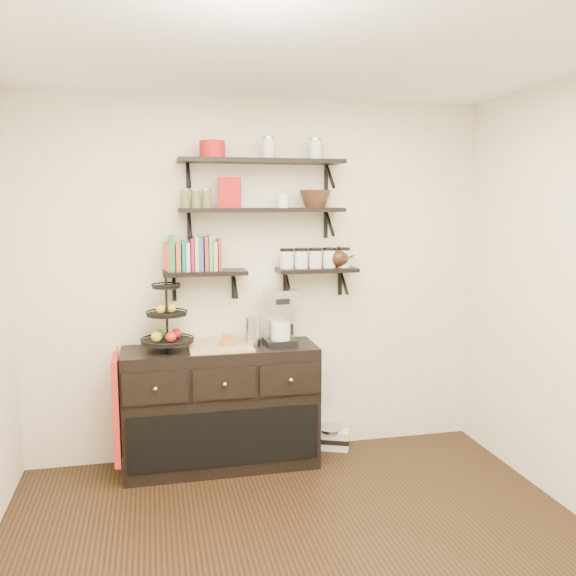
{
  "coord_description": "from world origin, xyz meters",
  "views": [
    {
      "loc": [
        -0.8,
        -2.78,
        1.95
      ],
      "look_at": [
        0.09,
        1.15,
        1.37
      ],
      "focal_mm": 38.0,
      "sensor_mm": 36.0,
      "label": 1
    }
  ],
  "objects": [
    {
      "name": "shelf_low_right",
      "position": [
        0.42,
        1.63,
        1.43
      ],
      "size": [
        0.6,
        0.25,
        0.23
      ],
      "color": "black",
      "rests_on": "back_wall"
    },
    {
      "name": "glass_canisters",
      "position": [
        0.41,
        1.63,
        1.51
      ],
      "size": [
        0.54,
        0.1,
        0.13
      ],
      "color": "silver",
      "rests_on": "shelf_low_right"
    },
    {
      "name": "thermal_carafe",
      "position": [
        -0.09,
        1.49,
        1.01
      ],
      "size": [
        0.11,
        0.11,
        0.22
      ],
      "primitive_type": "cylinder",
      "color": "silver",
      "rests_on": "sideboard"
    },
    {
      "name": "shelf_top",
      "position": [
        0.0,
        1.62,
        2.23
      ],
      "size": [
        1.2,
        0.27,
        0.23
      ],
      "color": "black",
      "rests_on": "back_wall"
    },
    {
      "name": "fruit_stand",
      "position": [
        -0.7,
        1.52,
        1.09
      ],
      "size": [
        0.37,
        0.37,
        0.54
      ],
      "rotation": [
        0.0,
        0.0,
        -0.02
      ],
      "color": "black",
      "rests_on": "sideboard"
    },
    {
      "name": "cookbooks",
      "position": [
        -0.47,
        1.63,
        1.57
      ],
      "size": [
        0.43,
        0.15,
        0.26
      ],
      "color": "#B83112",
      "rests_on": "shelf_low_left"
    },
    {
      "name": "shelf_mid",
      "position": [
        0.0,
        1.62,
        1.88
      ],
      "size": [
        1.2,
        0.27,
        0.23
      ],
      "color": "black",
      "rests_on": "back_wall"
    },
    {
      "name": "walnut_bowl",
      "position": [
        0.4,
        1.61,
        1.96
      ],
      "size": [
        0.24,
        0.24,
        0.13
      ],
      "primitive_type": null,
      "color": "black",
      "rests_on": "shelf_mid"
    },
    {
      "name": "ceiling",
      "position": [
        0.0,
        0.0,
        2.7
      ],
      "size": [
        3.5,
        3.5,
        0.02
      ],
      "primitive_type": "cube",
      "color": "white",
      "rests_on": "back_wall"
    },
    {
      "name": "sideboard",
      "position": [
        -0.33,
        1.51,
        0.45
      ],
      "size": [
        1.4,
        0.5,
        0.92
      ],
      "color": "black",
      "rests_on": "floor"
    },
    {
      "name": "teapot",
      "position": [
        0.59,
        1.63,
        1.53
      ],
      "size": [
        0.25,
        0.21,
        0.16
      ],
      "primitive_type": null,
      "rotation": [
        0.0,
        0.0,
        -0.24
      ],
      "color": "#33190F",
      "rests_on": "shelf_low_right"
    },
    {
      "name": "back_wall",
      "position": [
        0.0,
        1.75,
        1.35
      ],
      "size": [
        3.5,
        0.02,
        2.7
      ],
      "primitive_type": "cube",
      "color": "#F2EACD",
      "rests_on": "ground"
    },
    {
      "name": "recipe_box",
      "position": [
        -0.23,
        1.61,
        2.01
      ],
      "size": [
        0.17,
        0.09,
        0.22
      ],
      "primitive_type": "cube",
      "rotation": [
        0.0,
        0.0,
        -0.23
      ],
      "color": "#AA1413",
      "rests_on": "shelf_mid"
    },
    {
      "name": "coffee_maker",
      "position": [
        0.11,
        1.54,
        1.1
      ],
      "size": [
        0.23,
        0.22,
        0.41
      ],
      "rotation": [
        0.0,
        0.0,
        0.05
      ],
      "color": "black",
      "rests_on": "sideboard"
    },
    {
      "name": "red_pot",
      "position": [
        -0.35,
        1.61,
        2.31
      ],
      "size": [
        0.18,
        0.18,
        0.12
      ],
      "primitive_type": "cylinder",
      "color": "#AA1413",
      "rests_on": "shelf_top"
    },
    {
      "name": "ramekins",
      "position": [
        0.16,
        1.61,
        1.95
      ],
      "size": [
        0.09,
        0.09,
        0.1
      ],
      "primitive_type": "cylinder",
      "color": "white",
      "rests_on": "shelf_mid"
    },
    {
      "name": "apron",
      "position": [
        -1.06,
        1.41,
        0.53
      ],
      "size": [
        0.04,
        0.32,
        0.74
      ],
      "primitive_type": "cube",
      "color": "maroon",
      "rests_on": "sideboard"
    },
    {
      "name": "radio",
      "position": [
        0.55,
        1.64,
        0.08
      ],
      "size": [
        0.32,
        0.25,
        0.17
      ],
      "rotation": [
        0.0,
        0.0,
        -0.38
      ],
      "color": "silver",
      "rests_on": "floor"
    },
    {
      "name": "candle",
      "position": [
        -0.28,
        1.51,
        0.96
      ],
      "size": [
        0.08,
        0.08,
        0.08
      ],
      "primitive_type": "cube",
      "color": "#A05A25",
      "rests_on": "sideboard"
    },
    {
      "name": "shelf_low_left",
      "position": [
        -0.42,
        1.63,
        1.43
      ],
      "size": [
        0.6,
        0.25,
        0.23
      ],
      "color": "black",
      "rests_on": "back_wall"
    }
  ]
}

